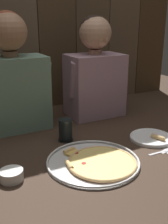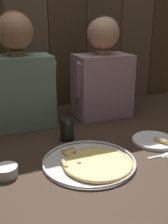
{
  "view_description": "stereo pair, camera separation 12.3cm",
  "coord_description": "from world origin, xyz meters",
  "px_view_note": "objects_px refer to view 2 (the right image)",
  "views": [
    {
      "loc": [
        -0.59,
        -1.01,
        0.61
      ],
      "look_at": [
        -0.02,
        0.1,
        0.18
      ],
      "focal_mm": 43.83,
      "sensor_mm": 36.0,
      "label": 1
    },
    {
      "loc": [
        -0.48,
        -1.06,
        0.61
      ],
      "look_at": [
        -0.02,
        0.1,
        0.18
      ],
      "focal_mm": 43.83,
      "sensor_mm": 36.0,
      "label": 2
    }
  ],
  "objects_px": {
    "dipping_bowl": "(6,171)",
    "diner_right": "(102,71)",
    "drinking_glass": "(67,129)",
    "pizza_tray": "(92,162)",
    "dinner_plate": "(154,140)",
    "diner_left": "(18,75)"
  },
  "relations": [
    {
      "from": "drinking_glass",
      "to": "diner_right",
      "type": "height_order",
      "value": "diner_right"
    },
    {
      "from": "dinner_plate",
      "to": "diner_left",
      "type": "distance_m",
      "value": 0.83
    },
    {
      "from": "drinking_glass",
      "to": "diner_left",
      "type": "distance_m",
      "value": 0.43
    },
    {
      "from": "dinner_plate",
      "to": "diner_left",
      "type": "height_order",
      "value": "diner_left"
    },
    {
      "from": "drinking_glass",
      "to": "diner_right",
      "type": "xyz_separation_m",
      "value": [
        0.34,
        0.29,
        0.24
      ]
    },
    {
      "from": "pizza_tray",
      "to": "dipping_bowl",
      "type": "xyz_separation_m",
      "value": [
        -0.36,
        0.04,
        0.01
      ]
    },
    {
      "from": "dipping_bowl",
      "to": "dinner_plate",
      "type": "bearing_deg",
      "value": 3.44
    },
    {
      "from": "pizza_tray",
      "to": "diner_right",
      "type": "distance_m",
      "value": 0.72
    },
    {
      "from": "dinner_plate",
      "to": "diner_right",
      "type": "bearing_deg",
      "value": 98.6
    },
    {
      "from": "pizza_tray",
      "to": "dipping_bowl",
      "type": "bearing_deg",
      "value": 173.04
    },
    {
      "from": "diner_left",
      "to": "diner_right",
      "type": "relative_size",
      "value": 1.03
    },
    {
      "from": "pizza_tray",
      "to": "diner_right",
      "type": "relative_size",
      "value": 0.66
    },
    {
      "from": "diner_left",
      "to": "diner_right",
      "type": "xyz_separation_m",
      "value": [
        0.52,
        0.0,
        -0.01
      ]
    },
    {
      "from": "pizza_tray",
      "to": "dipping_bowl",
      "type": "relative_size",
      "value": 4.39
    },
    {
      "from": "pizza_tray",
      "to": "diner_left",
      "type": "xyz_separation_m",
      "value": [
        -0.21,
        0.58,
        0.3
      ]
    },
    {
      "from": "dinner_plate",
      "to": "dipping_bowl",
      "type": "xyz_separation_m",
      "value": [
        -0.75,
        -0.05,
        0.01
      ]
    },
    {
      "from": "drinking_glass",
      "to": "diner_right",
      "type": "relative_size",
      "value": 0.19
    },
    {
      "from": "dipping_bowl",
      "to": "diner_right",
      "type": "distance_m",
      "value": 0.9
    },
    {
      "from": "dinner_plate",
      "to": "dipping_bowl",
      "type": "bearing_deg",
      "value": -176.56
    },
    {
      "from": "drinking_glass",
      "to": "pizza_tray",
      "type": "bearing_deg",
      "value": -85.81
    },
    {
      "from": "pizza_tray",
      "to": "diner_left",
      "type": "bearing_deg",
      "value": 109.85
    },
    {
      "from": "pizza_tray",
      "to": "dinner_plate",
      "type": "distance_m",
      "value": 0.4
    }
  ]
}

